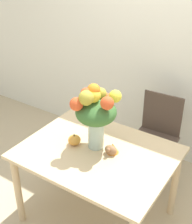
# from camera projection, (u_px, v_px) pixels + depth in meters

# --- Properties ---
(ground_plane) EXTENTS (12.00, 12.00, 0.00)m
(ground_plane) POSITION_uv_depth(u_px,v_px,m) (97.00, 216.00, 2.83)
(ground_plane) COLOR tan
(wall_back) EXTENTS (8.00, 0.06, 2.70)m
(wall_back) POSITION_uv_depth(u_px,v_px,m) (167.00, 37.00, 3.08)
(wall_back) COLOR silver
(wall_back) RESTS_ON ground_plane
(dining_table) EXTENTS (1.20, 0.92, 0.72)m
(dining_table) POSITION_uv_depth(u_px,v_px,m) (97.00, 161.00, 2.53)
(dining_table) COLOR #D1B284
(dining_table) RESTS_ON ground_plane
(flower_vase) EXTENTS (0.33, 0.39, 0.55)m
(flower_vase) POSITION_uv_depth(u_px,v_px,m) (96.00, 111.00, 2.38)
(flower_vase) COLOR #B2CCBC
(flower_vase) RESTS_ON dining_table
(pumpkin) EXTENTS (0.10, 0.10, 0.10)m
(pumpkin) POSITION_uv_depth(u_px,v_px,m) (74.00, 140.00, 2.54)
(pumpkin) COLOR gold
(pumpkin) RESTS_ON dining_table
(turkey_figurine) EXTENTS (0.10, 0.13, 0.08)m
(turkey_figurine) POSITION_uv_depth(u_px,v_px,m) (112.00, 149.00, 2.44)
(turkey_figurine) COLOR #936642
(turkey_figurine) RESTS_ON dining_table
(dining_chair_near_window) EXTENTS (0.44, 0.44, 0.89)m
(dining_chair_near_window) POSITION_uv_depth(u_px,v_px,m) (155.00, 137.00, 3.10)
(dining_chair_near_window) COLOR #47382D
(dining_chair_near_window) RESTS_ON ground_plane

